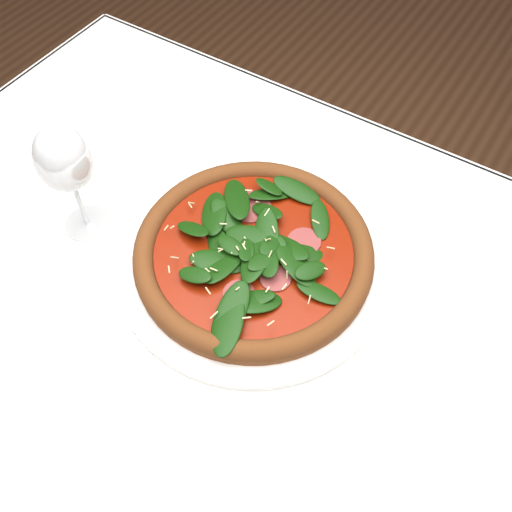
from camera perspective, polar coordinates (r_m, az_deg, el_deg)
The scene contains 5 objects.
ground at distance 1.44m, azimuth -0.32°, elevation -20.18°, with size 6.00×6.00×0.00m, color brown.
dining_table at distance 0.83m, azimuth -0.53°, elevation -8.40°, with size 1.21×0.81×0.75m.
plate at distance 0.77m, azimuth -0.24°, elevation -0.28°, with size 0.37×0.37×0.02m.
pizza at distance 0.75m, azimuth -0.25°, elevation 0.65°, with size 0.42×0.42×0.04m.
wine_glass at distance 0.76m, azimuth -18.64°, elevation 8.95°, with size 0.07×0.07×0.18m.
Camera 1 is at (0.21, -0.31, 1.39)m, focal length 40.00 mm.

